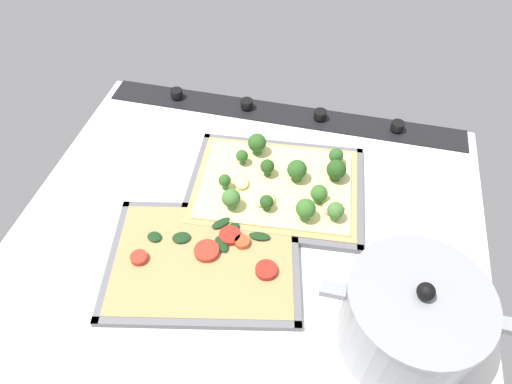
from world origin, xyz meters
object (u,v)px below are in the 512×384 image
(baking_tray_front, at_px, (276,189))
(broccoli_pizza, at_px, (280,184))
(baking_tray_back, at_px, (204,261))
(veggie_pizza_back, at_px, (206,258))
(cooking_pot, at_px, (410,319))

(baking_tray_front, distance_m, broccoli_pizza, 0.02)
(broccoli_pizza, xyz_separation_m, baking_tray_back, (0.10, 0.19, -0.02))
(baking_tray_front, xyz_separation_m, veggie_pizza_back, (0.08, 0.19, 0.01))
(baking_tray_front, distance_m, cooking_pot, 0.36)
(veggie_pizza_back, bearing_deg, baking_tray_back, 53.09)
(broccoli_pizza, relative_size, cooking_pot, 1.25)
(baking_tray_back, bearing_deg, baking_tray_front, -114.48)
(broccoli_pizza, xyz_separation_m, veggie_pizza_back, (0.09, 0.19, -0.01))
(baking_tray_back, distance_m, cooking_pot, 0.34)
(baking_tray_front, bearing_deg, cooking_pot, 133.84)
(cooking_pot, bearing_deg, broccoli_pizza, -47.13)
(broccoli_pizza, height_order, baking_tray_back, broccoli_pizza)
(broccoli_pizza, bearing_deg, baking_tray_front, -8.26)
(baking_tray_back, relative_size, cooking_pot, 1.39)
(broccoli_pizza, distance_m, baking_tray_back, 0.21)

